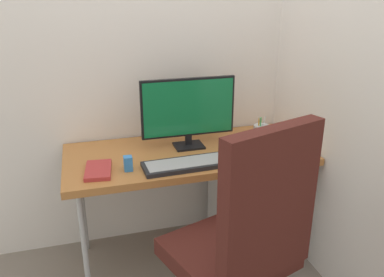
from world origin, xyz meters
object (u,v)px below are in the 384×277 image
monitor (188,110)px  pen_holder (261,133)px  desk_clamp_accessory (128,164)px  filing_cabinet (252,206)px  mouse (248,156)px  keyboard (187,164)px  office_chair (245,237)px  notebook (98,170)px

monitor → pen_holder: (0.44, -0.06, -0.17)m
desk_clamp_accessory → filing_cabinet: bearing=11.3°
mouse → desk_clamp_accessory: (-0.64, 0.04, 0.02)m
keyboard → pen_holder: 0.56m
mouse → desk_clamp_accessory: desk_clamp_accessory is taller
keyboard → pen_holder: pen_holder is taller
desk_clamp_accessory → monitor: bearing=31.4°
office_chair → filing_cabinet: (0.35, 0.67, -0.29)m
keyboard → mouse: size_ratio=4.68×
keyboard → notebook: bearing=172.8°
keyboard → pen_holder: (0.52, 0.21, 0.04)m
monitor → mouse: 0.43m
monitor → notebook: 0.61m
office_chair → mouse: bearing=65.6°
office_chair → notebook: 0.81m
pen_holder → notebook: 0.98m
monitor → notebook: (-0.53, -0.21, -0.21)m
notebook → desk_clamp_accessory: 0.15m
office_chair → monitor: (-0.05, 0.75, 0.36)m
mouse → pen_holder: pen_holder is taller
office_chair → desk_clamp_accessory: bearing=129.6°
office_chair → pen_holder: size_ratio=6.79×
pen_holder → monitor: bearing=172.7°
filing_cabinet → office_chair: bearing=-117.6°
desk_clamp_accessory → keyboard: bearing=-6.4°
keyboard → desk_clamp_accessory: desk_clamp_accessory is taller
keyboard → notebook: keyboard is taller
mouse → desk_clamp_accessory: bearing=174.3°
mouse → notebook: (-0.79, 0.07, -0.01)m
monitor → office_chair: bearing=-86.6°
office_chair → filing_cabinet: office_chair is taller
office_chair → notebook: office_chair is taller
filing_cabinet → keyboard: (-0.48, -0.19, 0.44)m
desk_clamp_accessory → mouse: bearing=-3.9°
keyboard → desk_clamp_accessory: size_ratio=6.13×
mouse → pen_holder: bearing=49.6°
monitor → mouse: size_ratio=5.41×
filing_cabinet → desk_clamp_accessory: desk_clamp_accessory is taller
monitor → desk_clamp_accessory: monitor is taller
office_chair → filing_cabinet: size_ratio=1.97×
pen_holder → desk_clamp_accessory: size_ratio=2.13×
keyboard → mouse: (0.34, -0.01, 0.01)m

